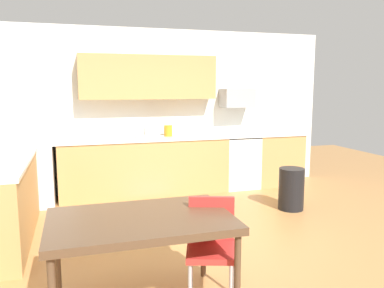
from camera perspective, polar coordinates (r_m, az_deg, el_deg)
ground_plane at (r=4.51m, az=3.83°, el=-14.51°), size 12.00×12.00×0.00m
wall_back at (r=6.71m, az=-4.13°, el=4.95°), size 5.80×0.10×2.70m
cabinet_run_back at (r=6.41m, az=-6.84°, el=-3.38°), size 2.70×0.60×0.90m
cabinet_run_back_right at (r=7.20m, az=12.11°, el=-2.19°), size 0.85×0.60×0.90m
cabinet_run_left at (r=4.93m, az=-26.03°, el=-7.83°), size 0.60×2.00×0.90m
countertop_back at (r=6.41m, az=-3.39°, el=0.93°), size 4.80×0.64×0.04m
upper_cabinets_back at (r=6.42m, az=-6.39°, el=9.67°), size 2.20×0.34×0.70m
refrigerator at (r=6.19m, az=-23.21°, el=0.11°), size 0.76×0.70×1.86m
oven_range at (r=6.88m, az=6.81°, el=-2.51°), size 0.60×0.60×0.91m
microwave at (r=6.85m, az=6.64°, el=6.70°), size 0.54×0.36×0.32m
sink_basin at (r=6.35m, az=-6.18°, el=0.46°), size 0.48×0.40×0.14m
sink_faucet at (r=6.51m, az=-6.50°, el=2.07°), size 0.02×0.02×0.24m
dining_table at (r=3.08m, az=-7.47°, el=-11.66°), size 1.40×0.90×0.76m
chair_near_table at (r=3.28m, az=2.88°, el=-14.04°), size 0.51×0.51×0.85m
trash_bin at (r=5.80m, az=14.31°, el=-6.36°), size 0.36×0.36×0.60m
floor_mat at (r=5.90m, az=-5.58°, el=-8.85°), size 0.70×0.50×0.01m
kettle at (r=6.45m, az=-3.52°, el=1.87°), size 0.14×0.14×0.20m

